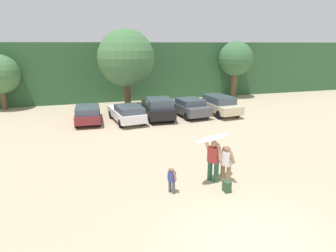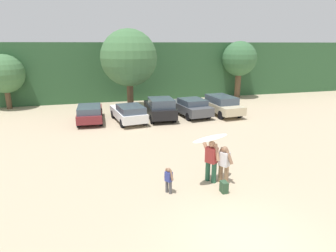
{
  "view_description": "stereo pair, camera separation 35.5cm",
  "coord_description": "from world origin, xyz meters",
  "px_view_note": "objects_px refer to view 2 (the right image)",
  "views": [
    {
      "loc": [
        -4.48,
        -6.18,
        5.6
      ],
      "look_at": [
        -0.11,
        8.49,
        1.22
      ],
      "focal_mm": 30.79,
      "sensor_mm": 36.0,
      "label": 1
    },
    {
      "loc": [
        -4.13,
        -6.27,
        5.6
      ],
      "look_at": [
        -0.11,
        8.49,
        1.22
      ],
      "focal_mm": 30.79,
      "sensor_mm": 36.0,
      "label": 2
    }
  ],
  "objects_px": {
    "parked_car_champagne": "(221,104)",
    "person_adult": "(211,159)",
    "parked_car_black": "(160,108)",
    "person_companion": "(224,162)",
    "backpack_dropped": "(224,187)",
    "parked_car_maroon": "(90,113)",
    "parked_car_dark_gray": "(190,107)",
    "surfboard_white": "(211,138)",
    "person_child": "(169,179)",
    "parked_car_white": "(129,113)"
  },
  "relations": [
    {
      "from": "person_companion",
      "to": "person_adult",
      "type": "bearing_deg",
      "value": -61.54
    },
    {
      "from": "parked_car_maroon",
      "to": "person_child",
      "type": "distance_m",
      "value": 12.05
    },
    {
      "from": "person_adult",
      "to": "person_companion",
      "type": "bearing_deg",
      "value": 118.46
    },
    {
      "from": "parked_car_maroon",
      "to": "parked_car_white",
      "type": "distance_m",
      "value": 2.86
    },
    {
      "from": "person_adult",
      "to": "person_child",
      "type": "distance_m",
      "value": 2.07
    },
    {
      "from": "parked_car_black",
      "to": "parked_car_champagne",
      "type": "distance_m",
      "value": 5.15
    },
    {
      "from": "person_companion",
      "to": "person_child",
      "type": "bearing_deg",
      "value": -27.42
    },
    {
      "from": "parked_car_white",
      "to": "parked_car_dark_gray",
      "type": "xyz_separation_m",
      "value": [
        5.07,
        0.73,
        0.01
      ]
    },
    {
      "from": "person_adult",
      "to": "parked_car_white",
      "type": "bearing_deg",
      "value": -111.98
    },
    {
      "from": "person_child",
      "to": "surfboard_white",
      "type": "height_order",
      "value": "surfboard_white"
    },
    {
      "from": "parked_car_dark_gray",
      "to": "person_child",
      "type": "height_order",
      "value": "parked_car_dark_gray"
    },
    {
      "from": "parked_car_dark_gray",
      "to": "backpack_dropped",
      "type": "height_order",
      "value": "parked_car_dark_gray"
    },
    {
      "from": "parked_car_maroon",
      "to": "person_adult",
      "type": "height_order",
      "value": "person_adult"
    },
    {
      "from": "parked_car_white",
      "to": "person_child",
      "type": "bearing_deg",
      "value": 172.66
    },
    {
      "from": "parked_car_black",
      "to": "person_child",
      "type": "bearing_deg",
      "value": 170.83
    },
    {
      "from": "person_adult",
      "to": "person_child",
      "type": "bearing_deg",
      "value": -19.11
    },
    {
      "from": "parked_car_dark_gray",
      "to": "person_adult",
      "type": "height_order",
      "value": "person_adult"
    },
    {
      "from": "parked_car_maroon",
      "to": "person_companion",
      "type": "xyz_separation_m",
      "value": [
        5.23,
        -11.48,
        0.2
      ]
    },
    {
      "from": "parked_car_maroon",
      "to": "parked_car_white",
      "type": "height_order",
      "value": "parked_car_white"
    },
    {
      "from": "parked_car_champagne",
      "to": "person_companion",
      "type": "xyz_separation_m",
      "value": [
        -5.15,
        -11.23,
        0.09
      ]
    },
    {
      "from": "person_child",
      "to": "parked_car_champagne",
      "type": "bearing_deg",
      "value": -156.4
    },
    {
      "from": "backpack_dropped",
      "to": "parked_car_maroon",
      "type": "bearing_deg",
      "value": 111.83
    },
    {
      "from": "person_child",
      "to": "person_adult",
      "type": "bearing_deg",
      "value": 160.89
    },
    {
      "from": "person_companion",
      "to": "surfboard_white",
      "type": "relative_size",
      "value": 0.83
    },
    {
      "from": "person_child",
      "to": "surfboard_white",
      "type": "distance_m",
      "value": 2.33
    },
    {
      "from": "parked_car_dark_gray",
      "to": "person_companion",
      "type": "height_order",
      "value": "person_companion"
    },
    {
      "from": "parked_car_maroon",
      "to": "parked_car_dark_gray",
      "type": "bearing_deg",
      "value": -88.23
    },
    {
      "from": "parked_car_white",
      "to": "parked_car_dark_gray",
      "type": "relative_size",
      "value": 0.96
    },
    {
      "from": "parked_car_dark_gray",
      "to": "parked_car_champagne",
      "type": "xyz_separation_m",
      "value": [
        2.56,
        -0.19,
        0.08
      ]
    },
    {
      "from": "parked_car_champagne",
      "to": "backpack_dropped",
      "type": "distance_m",
      "value": 13.19
    },
    {
      "from": "person_adult",
      "to": "person_companion",
      "type": "distance_m",
      "value": 0.53
    },
    {
      "from": "parked_car_black",
      "to": "person_adult",
      "type": "distance_m",
      "value": 10.86
    },
    {
      "from": "parked_car_black",
      "to": "person_companion",
      "type": "height_order",
      "value": "parked_car_black"
    },
    {
      "from": "surfboard_white",
      "to": "backpack_dropped",
      "type": "relative_size",
      "value": 4.31
    },
    {
      "from": "person_child",
      "to": "parked_car_white",
      "type": "bearing_deg",
      "value": -122.66
    },
    {
      "from": "parked_car_maroon",
      "to": "surfboard_white",
      "type": "relative_size",
      "value": 2.27
    },
    {
      "from": "parked_car_dark_gray",
      "to": "surfboard_white",
      "type": "height_order",
      "value": "surfboard_white"
    },
    {
      "from": "parked_car_champagne",
      "to": "parked_car_dark_gray",
      "type": "bearing_deg",
      "value": 81.58
    },
    {
      "from": "parked_car_white",
      "to": "person_adult",
      "type": "xyz_separation_m",
      "value": [
        2.02,
        -10.43,
        0.29
      ]
    },
    {
      "from": "parked_car_black",
      "to": "parked_car_dark_gray",
      "type": "distance_m",
      "value": 2.61
    },
    {
      "from": "parked_car_maroon",
      "to": "surfboard_white",
      "type": "bearing_deg",
      "value": -155.53
    },
    {
      "from": "person_child",
      "to": "parked_car_dark_gray",
      "type": "bearing_deg",
      "value": -146.23
    },
    {
      "from": "parked_car_black",
      "to": "person_companion",
      "type": "bearing_deg",
      "value": -177.08
    },
    {
      "from": "parked_car_black",
      "to": "person_child",
      "type": "height_order",
      "value": "parked_car_black"
    },
    {
      "from": "parked_car_dark_gray",
      "to": "person_adult",
      "type": "xyz_separation_m",
      "value": [
        -3.04,
        -11.17,
        0.28
      ]
    },
    {
      "from": "parked_car_champagne",
      "to": "person_adult",
      "type": "relative_size",
      "value": 2.72
    },
    {
      "from": "parked_car_white",
      "to": "person_child",
      "type": "distance_m",
      "value": 10.92
    },
    {
      "from": "parked_car_champagne",
      "to": "person_adult",
      "type": "bearing_deg",
      "value": 148.69
    },
    {
      "from": "parked_car_white",
      "to": "backpack_dropped",
      "type": "relative_size",
      "value": 10.02
    },
    {
      "from": "parked_car_dark_gray",
      "to": "backpack_dropped",
      "type": "bearing_deg",
      "value": 159.35
    }
  ]
}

